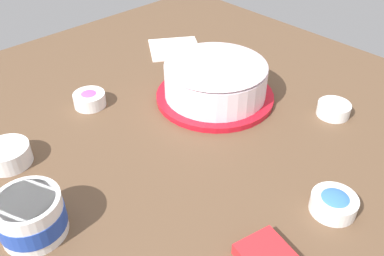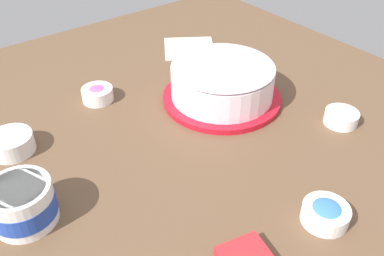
# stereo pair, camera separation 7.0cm
# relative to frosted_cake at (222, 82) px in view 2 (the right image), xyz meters

# --- Properties ---
(ground_plane) EXTENTS (1.54, 1.54, 0.00)m
(ground_plane) POSITION_rel_frosted_cake_xyz_m (0.13, -0.25, -0.05)
(ground_plane) COLOR brown
(frosted_cake) EXTENTS (0.29, 0.29, 0.11)m
(frosted_cake) POSITION_rel_frosted_cake_xyz_m (0.00, 0.00, 0.00)
(frosted_cake) COLOR red
(frosted_cake) RESTS_ON ground_plane
(frosting_tub) EXTENTS (0.11, 0.11, 0.08)m
(frosting_tub) POSITION_rel_frosted_cake_xyz_m (0.09, -0.53, -0.01)
(frosting_tub) COLOR white
(frosting_tub) RESTS_ON ground_plane
(sprinkle_bowl_orange) EXTENTS (0.09, 0.09, 0.04)m
(sprinkle_bowl_orange) POSITION_rel_frosted_cake_xyz_m (-0.12, -0.48, -0.03)
(sprinkle_bowl_orange) COLOR white
(sprinkle_bowl_orange) RESTS_ON ground_plane
(sprinkle_bowl_green) EXTENTS (0.08, 0.08, 0.03)m
(sprinkle_bowl_green) POSITION_rel_frosted_cake_xyz_m (0.24, 0.15, -0.04)
(sprinkle_bowl_green) COLOR white
(sprinkle_bowl_green) RESTS_ON ground_plane
(sprinkle_bowl_rainbow) EXTENTS (0.08, 0.08, 0.04)m
(sprinkle_bowl_rainbow) POSITION_rel_frosted_cake_xyz_m (-0.19, -0.25, -0.03)
(sprinkle_bowl_rainbow) COLOR white
(sprinkle_bowl_rainbow) RESTS_ON ground_plane
(sprinkle_bowl_blue) EXTENTS (0.08, 0.08, 0.04)m
(sprinkle_bowl_blue) POSITION_rel_frosted_cake_xyz_m (0.41, -0.11, -0.03)
(sprinkle_bowl_blue) COLOR white
(sprinkle_bowl_blue) RESTS_ON ground_plane
(paper_napkin) EXTENTS (0.21, 0.21, 0.01)m
(paper_napkin) POSITION_rel_frosted_cake_xyz_m (-0.28, 0.11, -0.05)
(paper_napkin) COLOR white
(paper_napkin) RESTS_ON ground_plane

